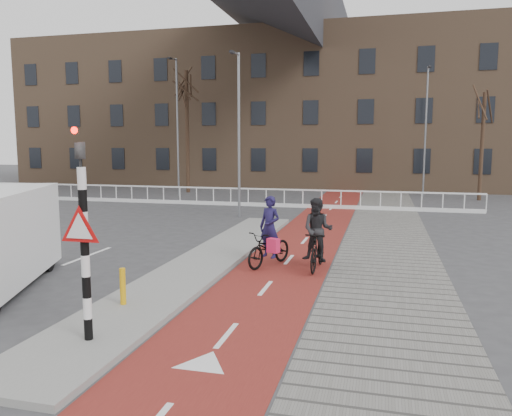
# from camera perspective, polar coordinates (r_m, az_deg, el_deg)

# --- Properties ---
(ground) EXTENTS (120.00, 120.00, 0.00)m
(ground) POSITION_cam_1_polar(r_m,az_deg,el_deg) (10.50, -9.66, -11.49)
(ground) COLOR #38383A
(ground) RESTS_ON ground
(bike_lane) EXTENTS (2.50, 60.00, 0.01)m
(bike_lane) POSITION_cam_1_polar(r_m,az_deg,el_deg) (19.53, 6.48, -2.63)
(bike_lane) COLOR maroon
(bike_lane) RESTS_ON ground
(sidewalk) EXTENTS (3.00, 60.00, 0.01)m
(sidewalk) POSITION_cam_1_polar(r_m,az_deg,el_deg) (19.35, 14.73, -2.91)
(sidewalk) COLOR slate
(sidewalk) RESTS_ON ground
(curb_island) EXTENTS (1.80, 16.00, 0.12)m
(curb_island) POSITION_cam_1_polar(r_m,az_deg,el_deg) (14.30, -5.71, -6.08)
(curb_island) COLOR gray
(curb_island) RESTS_ON ground
(traffic_signal) EXTENTS (0.80, 0.80, 3.68)m
(traffic_signal) POSITION_cam_1_polar(r_m,az_deg,el_deg) (8.57, -19.14, -2.33)
(traffic_signal) COLOR black
(traffic_signal) RESTS_ON curb_island
(bollard) EXTENTS (0.12, 0.12, 0.75)m
(bollard) POSITION_cam_1_polar(r_m,az_deg,el_deg) (10.61, -14.98, -8.63)
(bollard) COLOR #DE9E0C
(bollard) RESTS_ON curb_island
(cyclist_near) EXTENTS (1.33, 1.97, 1.95)m
(cyclist_near) POSITION_cam_1_polar(r_m,az_deg,el_deg) (13.80, 1.57, -3.98)
(cyclist_near) COLOR black
(cyclist_near) RESTS_ON bike_lane
(cyclist_far) EXTENTS (0.86, 1.82, 1.93)m
(cyclist_far) POSITION_cam_1_polar(r_m,az_deg,el_deg) (13.45, 7.05, -3.69)
(cyclist_far) COLOR black
(cyclist_far) RESTS_ON bike_lane
(railing) EXTENTS (28.00, 0.10, 0.99)m
(railing) POSITION_cam_1_polar(r_m,az_deg,el_deg) (27.77, -4.88, 0.98)
(railing) COLOR silver
(railing) RESTS_ON ground
(townhouse_row) EXTENTS (46.00, 10.00, 15.90)m
(townhouse_row) POSITION_cam_1_polar(r_m,az_deg,el_deg) (41.90, 4.63, 13.41)
(townhouse_row) COLOR #7F6047
(townhouse_row) RESTS_ON ground
(tree_mid) EXTENTS (0.27, 0.27, 8.34)m
(tree_mid) POSITION_cam_1_polar(r_m,az_deg,el_deg) (35.17, -7.87, 8.58)
(tree_mid) COLOR black
(tree_mid) RESTS_ON ground
(tree_right) EXTENTS (0.22, 0.22, 6.37)m
(tree_right) POSITION_cam_1_polar(r_m,az_deg,el_deg) (32.69, 24.41, 6.37)
(tree_right) COLOR black
(tree_right) RESTS_ON ground
(streetlight_near) EXTENTS (0.12, 0.12, 7.42)m
(streetlight_near) POSITION_cam_1_polar(r_m,az_deg,el_deg) (22.98, -1.96, 8.18)
(streetlight_near) COLOR slate
(streetlight_near) RESTS_ON ground
(streetlight_left) EXTENTS (0.12, 0.12, 8.73)m
(streetlight_left) POSITION_cam_1_polar(r_m,az_deg,el_deg) (32.86, -8.95, 8.99)
(streetlight_left) COLOR slate
(streetlight_left) RESTS_ON ground
(streetlight_right) EXTENTS (0.12, 0.12, 8.18)m
(streetlight_right) POSITION_cam_1_polar(r_m,az_deg,el_deg) (33.87, 18.80, 8.18)
(streetlight_right) COLOR slate
(streetlight_right) RESTS_ON ground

